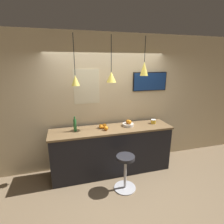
{
  "coord_description": "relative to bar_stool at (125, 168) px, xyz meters",
  "views": [
    {
      "loc": [
        -0.9,
        -2.54,
        2.3
      ],
      "look_at": [
        0.0,
        0.71,
        1.35
      ],
      "focal_mm": 28.0,
      "sensor_mm": 36.0,
      "label": 1
    }
  ],
  "objects": [
    {
      "name": "pendant_lamp_right",
      "position": [
        0.6,
        0.66,
        1.75
      ],
      "size": [
        0.16,
        0.16,
        0.75
      ],
      "color": "black"
    },
    {
      "name": "spread_jar",
      "position": [
        0.88,
        0.66,
        0.61
      ],
      "size": [
        0.11,
        0.11,
        0.09
      ],
      "color": "gold",
      "rests_on": "service_counter"
    },
    {
      "name": "bar_stool",
      "position": [
        0.0,
        0.0,
        0.0
      ],
      "size": [
        0.41,
        0.41,
        0.68
      ],
      "color": "#B7B7BC",
      "rests_on": "ground_plane"
    },
    {
      "name": "juice_bottle",
      "position": [
        -0.83,
        0.66,
        0.69
      ],
      "size": [
        0.06,
        0.06,
        0.3
      ],
      "color": "#286B33",
      "rests_on": "service_counter"
    },
    {
      "name": "mounted_tv",
      "position": [
        0.9,
        0.96,
        1.46
      ],
      "size": [
        0.81,
        0.04,
        0.41
      ],
      "color": "black"
    },
    {
      "name": "service_counter",
      "position": [
        -0.09,
        0.61,
        0.07
      ],
      "size": [
        2.53,
        0.59,
        1.0
      ],
      "color": "black",
      "rests_on": "ground_plane"
    },
    {
      "name": "ground_plane",
      "position": [
        -0.09,
        -0.1,
        -0.43
      ],
      "size": [
        14.0,
        14.0,
        0.0
      ],
      "primitive_type": "plane",
      "color": "#756047"
    },
    {
      "name": "back_wall",
      "position": [
        -0.09,
        1.01,
        1.02
      ],
      "size": [
        8.0,
        0.06,
        2.9
      ],
      "color": "beige",
      "rests_on": "ground_plane"
    },
    {
      "name": "pendant_lamp_middle",
      "position": [
        -0.09,
        0.66,
        1.6
      ],
      "size": [
        0.19,
        0.19,
        0.87
      ],
      "color": "black"
    },
    {
      "name": "wall_poster",
      "position": [
        -0.53,
        0.98,
        1.39
      ],
      "size": [
        0.53,
        0.01,
        0.72
      ],
      "color": "beige"
    },
    {
      "name": "fruit_bowl",
      "position": [
        0.29,
        0.65,
        0.62
      ],
      "size": [
        0.24,
        0.24,
        0.14
      ],
      "color": "beige",
      "rests_on": "service_counter"
    },
    {
      "name": "pendant_lamp_left",
      "position": [
        -0.77,
        0.66,
        1.56
      ],
      "size": [
        0.15,
        0.15,
        0.91
      ],
      "color": "black"
    },
    {
      "name": "orange_pile",
      "position": [
        -0.26,
        0.66,
        0.6
      ],
      "size": [
        0.17,
        0.27,
        0.09
      ],
      "color": "orange",
      "rests_on": "service_counter"
    }
  ]
}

